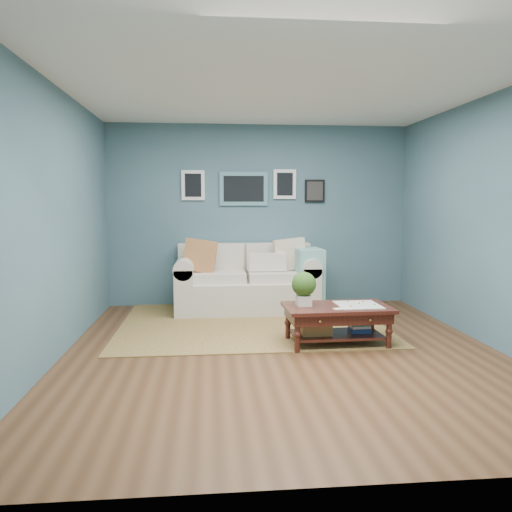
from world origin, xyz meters
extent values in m
plane|color=brown|center=(0.00, 0.00, 0.00)|extent=(5.00, 5.00, 0.00)
plane|color=white|center=(0.00, 0.00, 2.70)|extent=(5.00, 5.00, 0.00)
cube|color=#3E5663|center=(0.00, 2.50, 1.35)|extent=(4.50, 0.02, 2.70)
cube|color=#3E5663|center=(0.00, -2.50, 1.35)|extent=(4.50, 0.02, 2.70)
cube|color=#3E5663|center=(-2.25, 0.00, 1.35)|extent=(0.02, 5.00, 2.70)
cube|color=#3E5663|center=(2.25, 0.00, 1.35)|extent=(0.02, 5.00, 2.70)
cube|color=slate|center=(-0.23, 2.48, 1.75)|extent=(0.72, 0.03, 0.50)
cube|color=black|center=(-0.23, 2.46, 1.75)|extent=(0.60, 0.01, 0.38)
cube|color=white|center=(-0.98, 2.48, 1.80)|extent=(0.34, 0.03, 0.44)
cube|color=white|center=(0.39, 2.48, 1.82)|extent=(0.34, 0.03, 0.44)
cube|color=black|center=(0.85, 2.48, 1.72)|extent=(0.30, 0.03, 0.34)
cube|color=brown|center=(-0.23, 1.23, 0.01)|extent=(3.28, 2.62, 0.01)
cube|color=beige|center=(-0.23, 1.99, 0.22)|extent=(1.49, 0.92, 0.44)
cube|color=beige|center=(-0.23, 2.35, 0.69)|extent=(1.95, 0.23, 0.50)
cube|color=beige|center=(-1.10, 1.99, 0.32)|extent=(0.25, 0.92, 0.65)
cube|color=beige|center=(0.64, 1.99, 0.32)|extent=(0.25, 0.92, 0.65)
cylinder|color=beige|center=(-1.10, 1.99, 0.65)|extent=(0.27, 0.92, 0.27)
cylinder|color=beige|center=(0.64, 1.99, 0.65)|extent=(0.27, 0.92, 0.27)
cube|color=beige|center=(-0.63, 1.93, 0.51)|extent=(0.75, 0.59, 0.14)
cube|color=beige|center=(0.17, 1.93, 0.51)|extent=(0.75, 0.59, 0.14)
cube|color=beige|center=(-0.63, 2.22, 0.76)|extent=(0.75, 0.13, 0.38)
cube|color=beige|center=(0.17, 2.22, 0.76)|extent=(0.75, 0.13, 0.38)
cube|color=#B96435|center=(-0.88, 1.94, 0.81)|extent=(0.51, 0.18, 0.50)
cube|color=beige|center=(0.40, 2.01, 0.81)|extent=(0.49, 0.19, 0.48)
cube|color=beige|center=(0.06, 1.89, 0.71)|extent=(0.52, 0.13, 0.25)
cube|color=#89C5BB|center=(0.64, 1.86, 0.48)|extent=(0.36, 0.58, 0.84)
cube|color=#330E09|center=(0.63, 0.21, 0.41)|extent=(1.16, 0.70, 0.04)
cube|color=#330E09|center=(0.63, 0.21, 0.33)|extent=(1.08, 0.62, 0.11)
cube|color=#330E09|center=(0.63, 0.21, 0.11)|extent=(0.98, 0.52, 0.02)
sphere|color=gold|center=(0.37, -0.10, 0.33)|extent=(0.03, 0.03, 0.03)
sphere|color=gold|center=(0.90, -0.09, 0.33)|extent=(0.03, 0.03, 0.03)
cylinder|color=#330E09|center=(0.14, -0.06, 0.19)|extent=(0.06, 0.06, 0.39)
cylinder|color=#330E09|center=(1.13, -0.03, 0.19)|extent=(0.06, 0.06, 0.39)
cylinder|color=#330E09|center=(0.13, 0.45, 0.19)|extent=(0.06, 0.06, 0.39)
cylinder|color=#330E09|center=(1.11, 0.48, 0.19)|extent=(0.06, 0.06, 0.39)
cube|color=white|center=(0.26, 0.25, 0.48)|extent=(0.16, 0.16, 0.11)
sphere|color=#274E17|center=(0.26, 0.25, 0.67)|extent=(0.27, 0.27, 0.27)
cube|color=silver|center=(0.86, 0.22, 0.43)|extent=(0.47, 0.47, 0.01)
cube|color=olive|center=(0.39, 0.20, 0.21)|extent=(0.33, 0.24, 0.19)
cube|color=navy|center=(0.89, 0.24, 0.17)|extent=(0.23, 0.18, 0.11)
camera|label=1|loc=(-0.76, -5.02, 1.55)|focal=35.00mm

